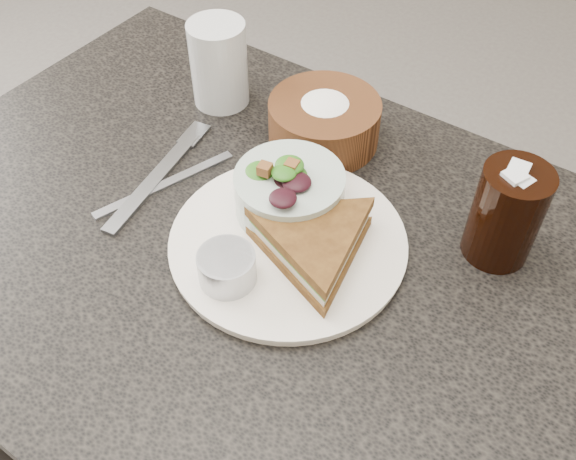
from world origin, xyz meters
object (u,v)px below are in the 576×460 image
Objects in this scene: dinner_plate at (288,243)px; bread_basket at (324,115)px; cola_glass at (508,210)px; salad_bowl at (289,186)px; water_glass at (219,64)px; dining_table at (262,387)px; dressing_ramekin at (227,268)px; sandwich at (314,244)px.

dinner_plate is 0.21m from bread_basket.
cola_glass is at bearing -11.11° from bread_basket.
cola_glass is at bearing 21.85° from salad_bowl.
water_glass reaches higher than bread_basket.
dining_table is 7.82× the size of water_glass.
salad_bowl is 2.05× the size of dressing_ramekin.
sandwich is at bearing -7.08° from dinner_plate.
sandwich is 1.31× the size of cola_glass.
water_glass is at bearing 166.29° from sandwich.
dining_table is 0.47m from bread_basket.
dinner_plate is at bearing -167.57° from sandwich.
dinner_plate is 0.26m from cola_glass.
sandwich is 0.23m from cola_glass.
cola_glass reaches higher than water_glass.
dinner_plate is 2.24× the size of water_glass.
salad_bowl is 0.87× the size of bread_basket.
sandwich reaches higher than dining_table.
cola_glass is (0.21, 0.14, 0.06)m from dinner_plate.
bread_basket is (-0.05, 0.15, -0.01)m from salad_bowl.
dining_table is 0.53m from cola_glass.
sandwich is at bearing 52.82° from dressing_ramekin.
sandwich is 1.32× the size of salad_bowl.
dinner_plate is 0.32m from water_glass.
cola_glass reaches higher than dining_table.
dinner_plate is 1.59× the size of sandwich.
salad_bowl is at bearing 76.73° from dining_table.
salad_bowl is 0.16m from bread_basket.
dinner_plate is 4.30× the size of dressing_ramekin.
dining_table is 5.55× the size of sandwich.
dinner_plate is 1.83× the size of bread_basket.
dressing_ramekin is at bearing -135.59° from cola_glass.
water_glass is at bearing 136.02° from dining_table.
salad_bowl is (0.01, 0.06, 0.43)m from dining_table.
dressing_ramekin is 0.43× the size of bread_basket.
bread_basket is at bearing 139.19° from sandwich.
sandwich is 1.15× the size of bread_basket.
sandwich is 1.41× the size of water_glass.
bread_basket is 0.29m from cola_glass.
dining_table is at bearing -152.78° from sandwich.
dining_table is at bearing -148.32° from cola_glass.
cola_glass reaches higher than bread_basket.
cola_glass reaches higher than dinner_plate.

